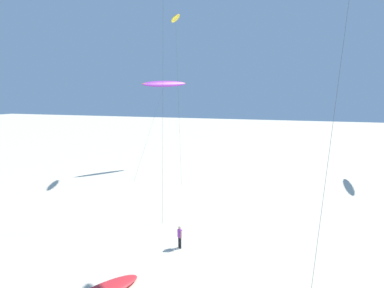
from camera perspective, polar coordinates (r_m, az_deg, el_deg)
The scene contains 3 objects.
flying_kite_0 at distance 49.83m, azimuth -4.66°, elevation 10.12°, with size 5.05×12.16×13.02m.
flying_kite_3 at distance 47.84m, azimuth -2.82°, elevation 20.43°, with size 4.94×8.99×21.32m.
person_near_left at distance 24.64m, azimuth -2.09°, elevation -15.31°, with size 0.42×0.35×1.62m.
Camera 1 is at (9.69, 3.25, 10.78)m, focal length 31.52 mm.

